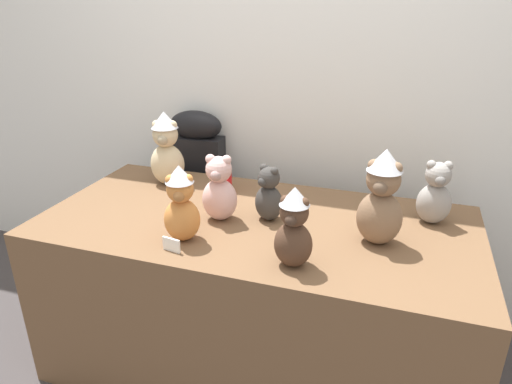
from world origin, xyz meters
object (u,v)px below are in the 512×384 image
at_px(instrument_case, 200,199).
at_px(teddy_bear_mocha, 381,199).
at_px(teddy_bear_blush, 219,190).
at_px(teddy_bear_charcoal, 269,195).
at_px(teddy_bear_ginger, 181,205).
at_px(teddy_bear_cocoa, 294,228).
at_px(display_table, 256,294).
at_px(teddy_bear_sand, 166,150).
at_px(party_cup_red, 223,179).
at_px(teddy_bear_ash, 435,194).

bearing_deg(instrument_case, teddy_bear_mocha, -34.28).
bearing_deg(teddy_bear_mocha, teddy_bear_blush, -173.74).
distance_m(teddy_bear_charcoal, teddy_bear_blush, 0.19).
bearing_deg(teddy_bear_ginger, instrument_case, 91.72).
bearing_deg(teddy_bear_cocoa, display_table, 128.73).
bearing_deg(instrument_case, teddy_bear_ginger, -72.00).
bearing_deg(teddy_bear_blush, teddy_bear_ginger, -115.64).
distance_m(instrument_case, teddy_bear_sand, 0.49).
bearing_deg(teddy_bear_ginger, display_table, 29.81).
bearing_deg(party_cup_red, teddy_bear_mocha, -21.26).
bearing_deg(teddy_bear_blush, instrument_case, 114.60).
relative_size(display_table, teddy_bear_mocha, 4.86).
bearing_deg(teddy_bear_sand, teddy_bear_charcoal, -35.34).
relative_size(teddy_bear_ash, teddy_bear_charcoal, 1.12).
bearing_deg(party_cup_red, teddy_bear_ash, -2.64).
bearing_deg(teddy_bear_ginger, teddy_bear_ash, 6.89).
bearing_deg(teddy_bear_ash, teddy_bear_cocoa, -141.06).
distance_m(teddy_bear_cocoa, party_cup_red, 0.70).
height_order(display_table, teddy_bear_mocha, teddy_bear_mocha).
height_order(teddy_bear_cocoa, party_cup_red, teddy_bear_cocoa).
relative_size(teddy_bear_mocha, party_cup_red, 3.21).
height_order(teddy_bear_blush, teddy_bear_cocoa, teddy_bear_cocoa).
distance_m(teddy_bear_sand, teddy_bear_mocha, 1.02).
bearing_deg(instrument_case, party_cup_red, -51.89).
distance_m(teddy_bear_ash, teddy_bear_mocha, 0.31).
distance_m(instrument_case, teddy_bear_ginger, 0.91).
bearing_deg(teddy_bear_sand, teddy_bear_mocha, -29.76).
bearing_deg(teddy_bear_cocoa, party_cup_red, 131.98).
bearing_deg(teddy_bear_blush, teddy_bear_cocoa, -42.13).
bearing_deg(display_table, teddy_bear_cocoa, -51.93).
height_order(teddy_bear_ginger, teddy_bear_sand, teddy_bear_sand).
distance_m(display_table, instrument_case, 0.76).
bearing_deg(teddy_bear_ginger, party_cup_red, 74.47).
distance_m(instrument_case, party_cup_red, 0.49).
bearing_deg(teddy_bear_blush, display_table, 7.66).
xyz_separation_m(teddy_bear_mocha, teddy_bear_cocoa, (-0.25, -0.24, -0.04)).
xyz_separation_m(teddy_bear_ginger, teddy_bear_sand, (-0.31, 0.47, 0.03)).
distance_m(teddy_bear_charcoal, teddy_bear_mocha, 0.43).
height_order(instrument_case, party_cup_red, instrument_case).
height_order(teddy_bear_charcoal, teddy_bear_blush, teddy_bear_blush).
distance_m(teddy_bear_charcoal, teddy_bear_sand, 0.60).
bearing_deg(instrument_case, teddy_bear_cocoa, -52.13).
distance_m(instrument_case, teddy_bear_mocha, 1.20).
height_order(display_table, teddy_bear_cocoa, teddy_bear_cocoa).
height_order(instrument_case, teddy_bear_ginger, teddy_bear_ginger).
height_order(teddy_bear_ginger, party_cup_red, teddy_bear_ginger).
distance_m(teddy_bear_ginger, teddy_bear_blush, 0.21).
distance_m(teddy_bear_blush, teddy_bear_mocha, 0.61).
xyz_separation_m(teddy_bear_blush, party_cup_red, (-0.10, 0.28, -0.07)).
xyz_separation_m(teddy_bear_charcoal, teddy_bear_cocoa, (0.17, -0.30, 0.03)).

